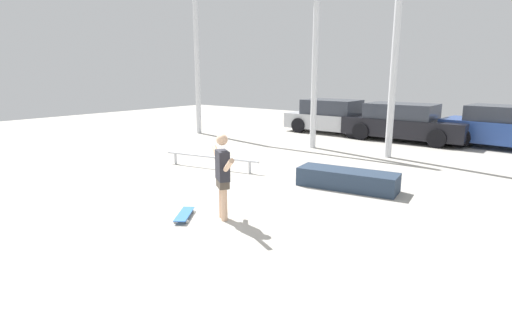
% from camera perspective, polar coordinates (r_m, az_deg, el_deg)
% --- Properties ---
extents(ground_plane, '(36.00, 36.00, 0.00)m').
position_cam_1_polar(ground_plane, '(7.61, -9.92, -6.68)').
color(ground_plane, '#B2ADA3').
extents(skateboarder, '(1.11, 0.79, 1.49)m').
position_cam_1_polar(skateboarder, '(6.75, -4.80, -1.66)').
color(skateboarder, '#DBAD89').
rests_on(skateboarder, ground_plane).
extents(skateboard, '(0.60, 0.74, 0.08)m').
position_cam_1_polar(skateboard, '(7.12, -10.20, -7.49)').
color(skateboard, '#2D66B2').
rests_on(skateboard, ground_plane).
extents(grind_box, '(2.21, 0.97, 0.41)m').
position_cam_1_polar(grind_box, '(8.92, 12.89, -2.57)').
color(grind_box, '#28384C').
rests_on(grind_box, ground_plane).
extents(grind_rail, '(2.80, 0.60, 0.34)m').
position_cam_1_polar(grind_rail, '(10.59, -6.48, 0.40)').
color(grind_rail, '#B7BABF').
rests_on(grind_rail, ground_plane).
extents(canopy_support_left, '(5.67, 0.20, 5.67)m').
position_cam_1_polar(canopy_support_left, '(15.05, -0.95, 16.31)').
color(canopy_support_left, silver).
rests_on(canopy_support_left, ground_plane).
extents(canopy_support_right, '(5.67, 0.20, 5.67)m').
position_cam_1_polar(canopy_support_right, '(11.83, 32.48, 15.51)').
color(canopy_support_right, silver).
rests_on(canopy_support_right, ground_plane).
extents(parked_car_silver, '(4.04, 1.90, 1.39)m').
position_cam_1_polar(parked_car_silver, '(17.17, 11.02, 6.16)').
color(parked_car_silver, '#B7BABF').
rests_on(parked_car_silver, ground_plane).
extents(parked_car_black, '(4.40, 1.93, 1.37)m').
position_cam_1_polar(parked_car_black, '(15.91, 20.39, 5.13)').
color(parked_car_black, black).
rests_on(parked_car_black, ground_plane).
extents(parked_car_blue, '(4.24, 2.18, 1.41)m').
position_cam_1_polar(parked_car_blue, '(15.70, 32.41, 3.99)').
color(parked_car_blue, '#284793').
rests_on(parked_car_blue, ground_plane).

